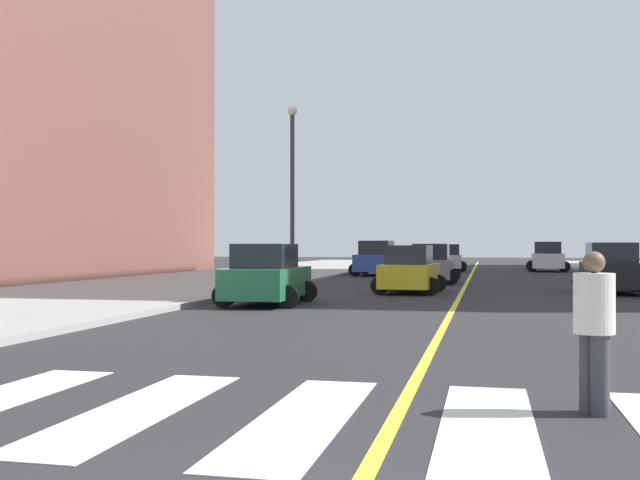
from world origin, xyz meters
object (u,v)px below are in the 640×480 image
at_px(pedestrian_crossing, 594,324).
at_px(car_yellow_third, 410,271).
at_px(car_black_second, 612,269).
at_px(street_lamp, 292,178).
at_px(car_green_nearest, 267,276).
at_px(car_blue_fifth, 377,259).
at_px(car_white_fourth, 548,258).
at_px(car_gray_seventh, 432,265).
at_px(car_silver_sixth, 448,259).

bearing_deg(pedestrian_crossing, car_yellow_third, -21.30).
bearing_deg(car_yellow_third, car_black_second, 14.10).
bearing_deg(street_lamp, car_black_second, -18.42).
bearing_deg(car_green_nearest, car_blue_fifth, 88.66).
bearing_deg(car_blue_fifth, car_white_fourth, 44.62).
bearing_deg(car_white_fourth, street_lamp, 59.34).
relative_size(car_blue_fifth, street_lamp, 0.57).
xyz_separation_m(car_white_fourth, street_lamp, (-12.81, -19.43, 3.92)).
height_order(car_yellow_third, car_gray_seventh, car_gray_seventh).
bearing_deg(car_green_nearest, car_silver_sixth, 81.87).
xyz_separation_m(car_black_second, street_lamp, (-13.24, 4.41, 3.99)).
distance_m(car_silver_sixth, pedestrian_crossing, 43.67).
bearing_deg(car_white_fourth, car_yellow_third, 77.67).
xyz_separation_m(car_green_nearest, pedestrian_crossing, (7.39, -12.99, 0.09)).
relative_size(car_black_second, car_gray_seventh, 1.02).
bearing_deg(car_white_fourth, car_green_nearest, 74.64).
bearing_deg(car_green_nearest, car_yellow_third, 59.88).
xyz_separation_m(car_green_nearest, car_yellow_third, (3.56, 6.43, -0.02)).
relative_size(car_green_nearest, car_gray_seventh, 0.99).
relative_size(car_black_second, car_white_fourth, 0.91).
bearing_deg(car_silver_sixth, car_black_second, -74.25).
xyz_separation_m(car_black_second, car_gray_seventh, (-6.96, 5.82, -0.01)).
height_order(car_black_second, street_lamp, street_lamp).
relative_size(car_black_second, car_blue_fifth, 0.90).
relative_size(car_blue_fifth, car_silver_sixth, 1.11).
bearing_deg(car_yellow_third, pedestrian_crossing, -76.01).
bearing_deg(car_gray_seventh, car_silver_sixth, 90.54).
relative_size(car_yellow_third, street_lamp, 0.50).
bearing_deg(pedestrian_crossing, car_gray_seventh, -24.88).
height_order(car_yellow_third, car_silver_sixth, car_silver_sixth).
bearing_deg(car_blue_fifth, car_green_nearest, -88.06).
height_order(car_gray_seventh, pedestrian_crossing, car_gray_seventh).
relative_size(car_white_fourth, car_gray_seventh, 1.12).
bearing_deg(car_blue_fifth, pedestrian_crossing, -76.15).
bearing_deg(car_blue_fifth, car_black_second, -51.22).
bearing_deg(car_white_fourth, pedestrian_crossing, 88.93).
bearing_deg(car_silver_sixth, pedestrian_crossing, -86.76).
bearing_deg(pedestrian_crossing, street_lamp, -11.20).
distance_m(car_yellow_third, car_white_fourth, 26.19).
bearing_deg(car_green_nearest, pedestrian_crossing, -61.51).
height_order(pedestrian_crossing, street_lamp, street_lamp).
bearing_deg(street_lamp, car_gray_seventh, 12.65).
height_order(car_gray_seventh, street_lamp, street_lamp).
height_order(car_white_fourth, street_lamp, street_lamp).
xyz_separation_m(car_green_nearest, car_black_second, (10.80, 7.88, 0.03)).
distance_m(car_green_nearest, street_lamp, 13.16).
bearing_deg(pedestrian_crossing, car_white_fourth, -36.27).
xyz_separation_m(car_gray_seventh, street_lamp, (-6.28, -1.41, 4.00)).
bearing_deg(car_silver_sixth, car_green_nearest, -98.54).
bearing_deg(car_green_nearest, car_white_fourth, 70.74).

